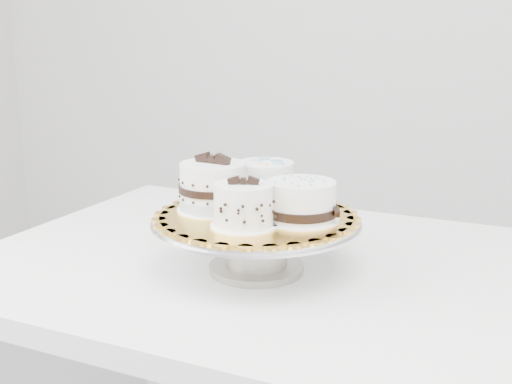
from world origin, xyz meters
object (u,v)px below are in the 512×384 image
(table, at_px, (296,312))
(cake_stand, at_px, (256,235))
(cake_board, at_px, (256,216))
(cake_dots, at_px, (265,182))
(cake_ribbon, at_px, (302,202))
(cake_swirl, at_px, (244,207))
(cake_banded, at_px, (213,189))

(table, height_order, cake_stand, cake_stand)
(cake_board, relative_size, cake_dots, 2.61)
(cake_dots, bearing_deg, cake_ribbon, -56.62)
(cake_dots, relative_size, cake_ribbon, 0.85)
(cake_swirl, xyz_separation_m, cake_dots, (-0.01, 0.14, 0.01))
(cake_stand, distance_m, cake_board, 0.03)
(cake_swirl, xyz_separation_m, cake_ribbon, (0.07, 0.06, -0.00))
(cake_banded, bearing_deg, table, 32.34)
(cake_stand, xyz_separation_m, cake_ribbon, (0.08, -0.00, 0.06))
(cake_stand, bearing_deg, cake_swirl, -88.52)
(cake_stand, xyz_separation_m, cake_board, (-0.00, 0.00, 0.03))
(cake_dots, bearing_deg, cake_banded, -145.89)
(cake_stand, height_order, cake_swirl, cake_swirl)
(cake_swirl, relative_size, cake_dots, 0.92)
(cake_banded, distance_m, cake_dots, 0.10)
(cake_banded, xyz_separation_m, cake_dots, (0.07, 0.07, 0.00))
(table, height_order, cake_banded, cake_banded)
(cake_stand, xyz_separation_m, cake_banded, (-0.08, 0.01, 0.07))
(cake_board, distance_m, cake_banded, 0.09)
(cake_dots, bearing_deg, cake_board, -95.48)
(cake_stand, relative_size, cake_banded, 2.66)
(cake_stand, height_order, cake_board, cake_board)
(cake_dots, height_order, cake_ribbon, cake_dots)
(table, xyz_separation_m, cake_ribbon, (0.02, -0.06, 0.21))
(table, relative_size, cake_swirl, 10.83)
(cake_board, bearing_deg, cake_ribbon, -3.63)
(cake_dots, bearing_deg, table, -31.08)
(cake_stand, bearing_deg, table, 46.46)
(cake_ribbon, bearing_deg, cake_stand, 155.72)
(cake_board, bearing_deg, cake_swirl, -88.52)
(cake_swirl, relative_size, cake_ribbon, 0.78)
(cake_stand, height_order, cake_ribbon, cake_ribbon)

